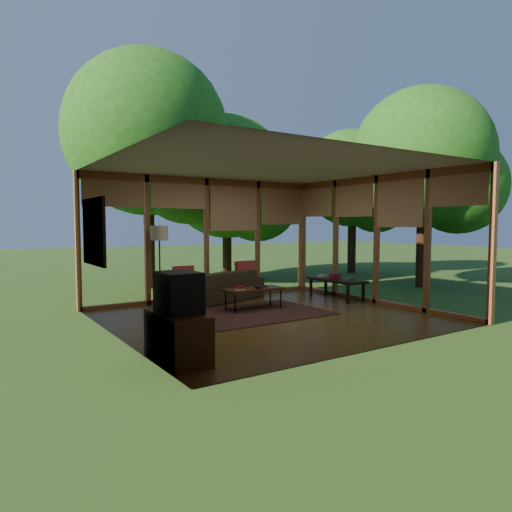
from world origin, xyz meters
TOP-DOWN VIEW (x-y plane):
  - floor at (0.00, 0.00)m, footprint 5.50×5.50m
  - ceiling at (0.00, 0.00)m, footprint 5.50×5.50m
  - wall_left at (-2.75, 0.00)m, footprint 0.04×5.00m
  - wall_front at (0.00, -2.50)m, footprint 5.50×0.04m
  - window_wall_back at (0.00, 2.50)m, footprint 5.50×0.12m
  - window_wall_right at (2.75, 0.00)m, footprint 0.12×5.00m
  - exterior_lawn at (8.00, 8.00)m, footprint 40.00×40.00m
  - tree_nw at (-0.45, 4.96)m, footprint 4.25×4.25m
  - tree_ne at (2.37, 5.81)m, footprint 3.82×3.82m
  - tree_se at (5.65, 1.11)m, footprint 3.65×3.65m
  - tree_far at (6.58, 4.69)m, footprint 3.29×3.29m
  - rug at (-0.06, 0.45)m, footprint 2.65×1.88m
  - sofa at (-0.05, 2.00)m, footprint 2.47×1.55m
  - pillow_left at (-0.80, 1.95)m, footprint 0.43×0.23m
  - pillow_right at (0.70, 1.95)m, footprint 0.47×0.25m
  - ct_book_lower at (-0.19, 0.75)m, footprint 0.22×0.19m
  - ct_book_upper at (-0.19, 0.75)m, footprint 0.21×0.19m
  - ct_book_side at (0.41, 0.88)m, footprint 0.19×0.14m
  - ct_bowl at (0.21, 0.70)m, footprint 0.16×0.16m
  - media_cabinet at (-2.47, -1.54)m, footprint 0.50×1.00m
  - television at (-2.45, -1.54)m, footprint 0.45×0.55m
  - console_book_a at (2.40, 0.44)m, footprint 0.23×0.18m
  - console_book_b at (2.40, 0.89)m, footprint 0.23×0.18m
  - console_book_c at (2.40, 1.29)m, footprint 0.24×0.19m
  - floor_lamp at (-1.24, 2.17)m, footprint 0.36×0.36m
  - coffee_table at (0.16, 0.80)m, footprint 1.20×0.50m
  - side_console at (2.40, 0.84)m, footprint 0.60×1.40m
  - wall_painting at (-2.71, 1.40)m, footprint 0.06×1.35m

SIDE VIEW (x-z plane):
  - exterior_lawn at x=8.00m, z-range -0.01..-0.01m
  - floor at x=0.00m, z-range 0.00..0.00m
  - rug at x=-0.06m, z-range 0.00..0.01m
  - media_cabinet at x=-2.47m, z-range 0.00..0.60m
  - sofa at x=-0.05m, z-range 0.00..0.67m
  - coffee_table at x=0.16m, z-range 0.18..0.60m
  - side_console at x=2.40m, z-range 0.18..0.64m
  - ct_book_side at x=0.41m, z-range 0.42..0.45m
  - ct_book_lower at x=-0.19m, z-range 0.42..0.45m
  - ct_bowl at x=0.21m, z-range 0.42..0.50m
  - ct_book_upper at x=-0.19m, z-range 0.45..0.49m
  - console_book_c at x=2.40m, z-range 0.46..0.51m
  - console_book_a at x=2.40m, z-range 0.46..0.53m
  - console_book_b at x=2.40m, z-range 0.46..0.55m
  - pillow_left at x=-0.80m, z-range 0.37..0.82m
  - pillow_right at x=0.70m, z-range 0.37..0.86m
  - television at x=-2.45m, z-range 0.60..1.10m
  - wall_left at x=-2.75m, z-range 0.00..2.70m
  - wall_front at x=0.00m, z-range 0.00..2.70m
  - window_wall_back at x=0.00m, z-range 0.00..2.70m
  - window_wall_right at x=2.75m, z-range 0.00..2.70m
  - floor_lamp at x=-1.24m, z-range 0.58..2.23m
  - wall_painting at x=-2.71m, z-range 0.98..2.12m
  - ceiling at x=0.00m, z-range 2.70..2.70m
  - tree_ne at x=2.37m, z-range 0.62..5.68m
  - tree_far at x=6.58m, z-range 0.78..5.66m
  - tree_se at x=5.65m, z-range 0.79..6.06m
  - tree_nw at x=-0.45m, z-range 0.94..7.09m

